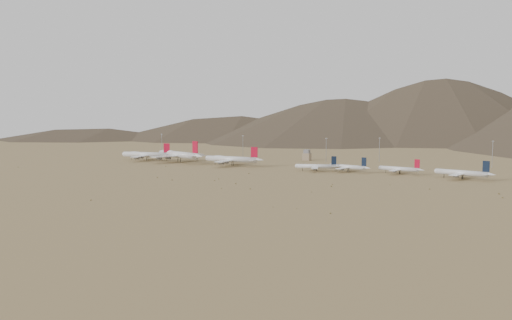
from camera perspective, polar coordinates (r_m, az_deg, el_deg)
The scene contains 16 objects.
ground at distance 455.49m, azimuth -3.09°, elevation -1.12°, with size 3000.00×3000.00×0.00m, color #9E8151.
mountain_ridge at distance 1316.48m, azimuth 16.91°, elevation 9.32°, with size 4400.00×1000.00×300.00m.
widebody_west at distance 559.08m, azimuth -12.40°, elevation 0.61°, with size 64.06×50.04×19.18m.
widebody_centre at distance 533.07m, azimuth -8.83°, elevation 0.61°, with size 74.88×59.93×23.41m.
widebody_east at distance 490.02m, azimuth -2.78°, elevation 0.10°, with size 64.70×49.52×19.21m.
narrowbody_a at distance 445.98m, azimuth 7.00°, elevation -0.72°, with size 39.68×29.49×13.53m.
narrowbody_b at distance 443.97m, azimuth 10.56°, elevation -0.79°, with size 40.49×29.90×13.65m.
narrowbody_c at distance 438.89m, azimuth 16.15°, elevation -0.99°, with size 39.82×29.16×13.28m.
narrowbody_d at distance 418.78m, azimuth 22.59°, elevation -1.38°, with size 45.75×33.77×15.42m.
control_tower at distance 550.67m, azimuth 5.83°, elevation 0.50°, with size 8.00×8.00×12.00m.
mast_far_west at distance 649.64m, azimuth -10.72°, elevation 1.94°, with size 2.00×0.60×25.70m.
mast_west at distance 590.54m, azimuth -1.50°, elevation 1.71°, with size 2.00×0.60×25.70m.
mast_centre at distance 531.55m, azimuth 8.03°, elevation 1.27°, with size 2.00×0.60×25.70m.
mast_east at distance 549.64m, azimuth 13.93°, elevation 1.30°, with size 2.00×0.60×25.70m.
mast_far_east at distance 519.65m, azimuth 25.41°, elevation 0.74°, with size 2.00×0.60×25.70m.
desert_scrub at distance 362.07m, azimuth -2.01°, elevation -2.70°, with size 432.12×174.91×0.88m.
Camera 1 is at (224.09, -393.40, 49.90)m, focal length 35.00 mm.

